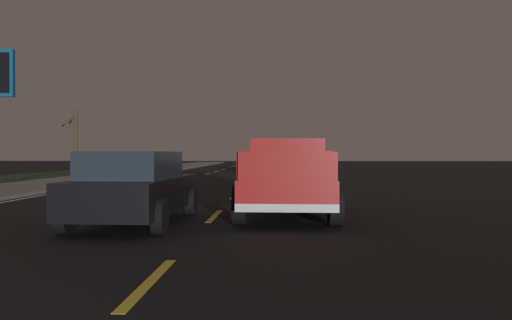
{
  "coord_description": "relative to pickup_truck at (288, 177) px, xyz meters",
  "views": [
    {
      "loc": [
        -2.33,
        -3.22,
        1.5
      ],
      "look_at": [
        12.43,
        -2.64,
        1.31
      ],
      "focal_mm": 35.93,
      "sensor_mm": 36.0,
      "label": 1
    }
  ],
  "objects": [
    {
      "name": "bare_tree_far",
      "position": [
        27.88,
        16.52,
        1.8
      ],
      "size": [
        1.43,
        0.98,
        5.02
      ],
      "color": "#423323",
      "rests_on": "ground"
    },
    {
      "name": "grass_verge",
      "position": [
        16.52,
        15.96,
        -0.91
      ],
      "size": [
        108.0,
        6.0,
        0.01
      ],
      "primitive_type": "cube",
      "color": "#1E3819",
      "rests_on": "ground"
    },
    {
      "name": "sedan_silver",
      "position": [
        21.86,
        0.15,
        -0.13
      ],
      "size": [
        4.43,
        2.07,
        1.54
      ],
      "color": "#B2B5BA",
      "rests_on": "ground"
    },
    {
      "name": "pickup_truck",
      "position": [
        0.0,
        0.0,
        0.0
      ],
      "size": [
        5.47,
        2.38,
        1.87
      ],
      "color": "maroon",
      "rests_on": "ground"
    },
    {
      "name": "ground",
      "position": [
        16.52,
        3.51,
        -0.91
      ],
      "size": [
        144.0,
        144.0,
        0.0
      ],
      "primitive_type": "plane",
      "color": "black"
    },
    {
      "name": "sidewalk_shoulder",
      "position": [
        16.52,
        10.96,
        -0.85
      ],
      "size": [
        108.0,
        4.0,
        0.12
      ],
      "primitive_type": "cube",
      "color": "gray",
      "rests_on": "ground"
    },
    {
      "name": "sedan_black",
      "position": [
        -2.06,
        3.28,
        -0.13
      ],
      "size": [
        4.45,
        2.11,
        1.54
      ],
      "color": "black",
      "rests_on": "ground"
    },
    {
      "name": "lane_markings",
      "position": [
        19.28,
        6.6,
        -0.91
      ],
      "size": [
        108.0,
        7.04,
        0.01
      ],
      "color": "yellow",
      "rests_on": "ground"
    }
  ]
}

